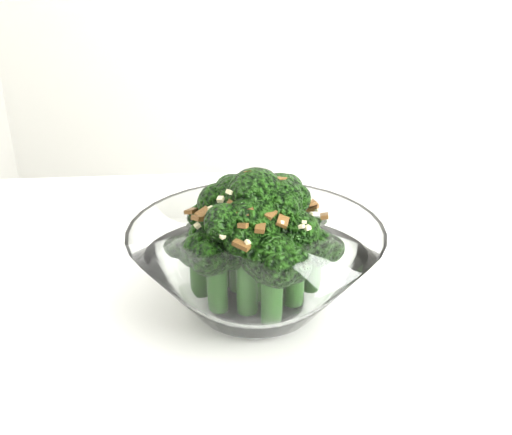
% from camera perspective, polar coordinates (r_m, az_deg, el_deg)
% --- Properties ---
extents(table, '(1.42, 1.21, 0.75)m').
position_cam_1_polar(table, '(0.60, -13.45, -15.74)').
color(table, white).
rests_on(table, ground).
extents(broccoli_dish, '(0.23, 0.23, 0.14)m').
position_cam_1_polar(broccoli_dish, '(0.53, -0.02, -4.04)').
color(broccoli_dish, white).
rests_on(broccoli_dish, table).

